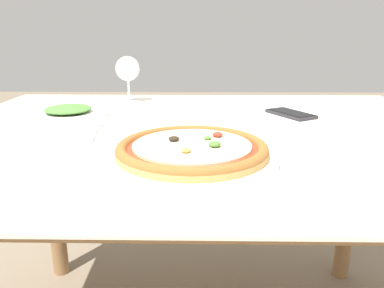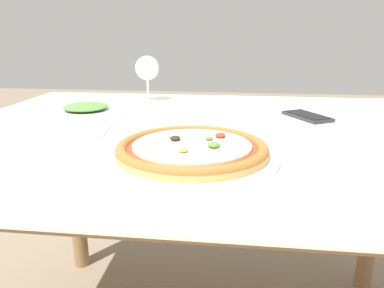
% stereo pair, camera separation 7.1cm
% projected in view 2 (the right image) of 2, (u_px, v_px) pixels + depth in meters
% --- Properties ---
extents(dining_table, '(1.35, 1.01, 0.71)m').
position_uv_depth(dining_table, '(211.00, 159.00, 0.95)').
color(dining_table, '#997047').
rests_on(dining_table, ground_plane).
extents(pizza_plate, '(0.33, 0.33, 0.04)m').
position_uv_depth(pizza_plate, '(192.00, 151.00, 0.71)').
color(pizza_plate, white).
rests_on(pizza_plate, dining_table).
extents(fork, '(0.05, 0.17, 0.00)m').
position_uv_depth(fork, '(105.00, 130.00, 0.92)').
color(fork, silver).
rests_on(fork, dining_table).
extents(wine_glass_far_left, '(0.08, 0.08, 0.15)m').
position_uv_depth(wine_glass_far_left, '(147.00, 69.00, 1.28)').
color(wine_glass_far_left, silver).
rests_on(wine_glass_far_left, dining_table).
extents(cell_phone, '(0.13, 0.16, 0.01)m').
position_uv_depth(cell_phone, '(307.00, 116.00, 1.05)').
color(cell_phone, '#232328').
rests_on(cell_phone, dining_table).
extents(side_plate, '(0.23, 0.23, 0.03)m').
position_uv_depth(side_plate, '(86.00, 110.00, 1.11)').
color(side_plate, white).
rests_on(side_plate, dining_table).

